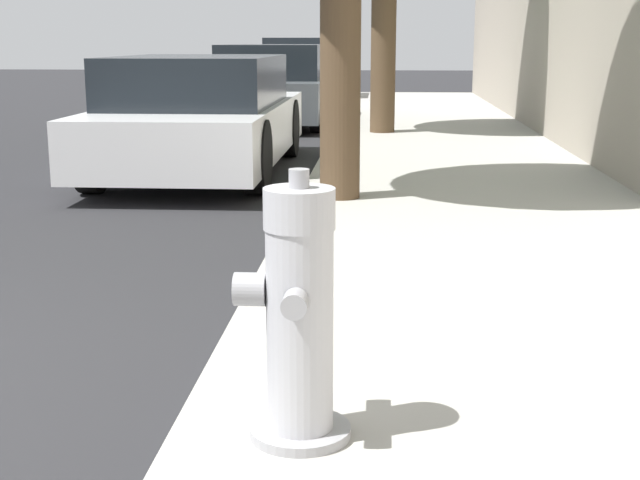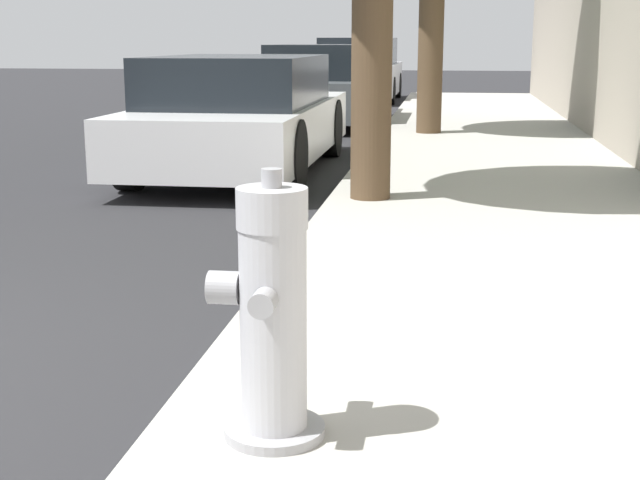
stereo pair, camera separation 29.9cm
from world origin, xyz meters
The scene contains 5 objects.
sidewalk_slab centered at (3.62, 0.00, 0.06)m, with size 2.97×40.00×0.12m.
fire_hydrant centered at (2.58, -0.29, 0.54)m, with size 0.39×0.40×0.92m.
parked_car_near centered at (0.87, 6.57, 0.63)m, with size 1.81×4.56×1.28m.
parked_car_mid centered at (0.99, 12.24, 0.66)m, with size 1.84×4.11×1.36m.
parked_car_far centered at (0.96, 18.41, 0.71)m, with size 1.88×3.87×1.48m.
Camera 2 is at (3.15, -3.08, 1.45)m, focal length 50.00 mm.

